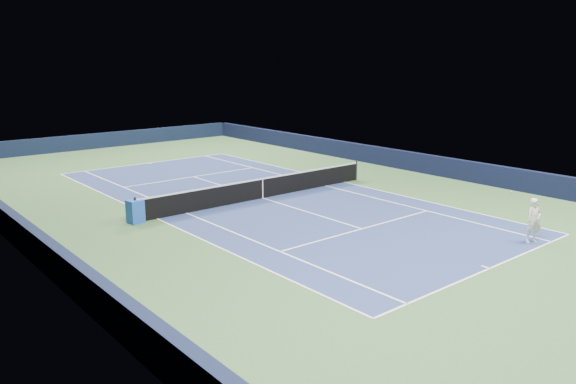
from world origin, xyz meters
TOP-DOWN VIEW (x-y plane):
  - ground at (0.00, 0.00)m, footprint 40.00×40.00m
  - wall_far at (0.00, 19.82)m, footprint 22.00×0.35m
  - wall_right at (10.82, 0.00)m, footprint 0.35×40.00m
  - wall_left at (-10.82, 0.00)m, footprint 0.35×40.00m
  - court_surface at (0.00, 0.00)m, footprint 10.97×23.77m
  - baseline_far at (0.00, 11.88)m, footprint 10.97×0.08m
  - baseline_near at (0.00, -11.88)m, footprint 10.97×0.08m
  - sideline_doubles_right at (5.49, 0.00)m, footprint 0.08×23.77m
  - sideline_doubles_left at (-5.49, 0.00)m, footprint 0.08×23.77m
  - sideline_singles_right at (4.12, 0.00)m, footprint 0.08×23.77m
  - sideline_singles_left at (-4.12, 0.00)m, footprint 0.08×23.77m
  - service_line_far at (0.00, 6.40)m, footprint 8.23×0.08m
  - service_line_near at (0.00, -6.40)m, footprint 8.23×0.08m
  - center_service_line at (0.00, 0.00)m, footprint 0.08×12.80m
  - center_mark_far at (0.00, 11.73)m, footprint 0.08×0.30m
  - center_mark_near at (0.00, -11.73)m, footprint 0.08×0.30m
  - tennis_net at (0.00, 0.00)m, footprint 12.90×0.10m
  - sponsor_cube at (-6.40, 0.04)m, footprint 0.64×0.59m
  - tennis_player at (3.51, -11.43)m, footprint 0.81×1.31m

SIDE VIEW (x-z plane):
  - ground at x=0.00m, z-range 0.00..0.00m
  - court_surface at x=0.00m, z-range 0.00..0.01m
  - baseline_far at x=0.00m, z-range 0.01..0.01m
  - baseline_near at x=0.00m, z-range 0.01..0.01m
  - sideline_doubles_right at x=5.49m, z-range 0.01..0.01m
  - sideline_doubles_left at x=-5.49m, z-range 0.01..0.01m
  - sideline_singles_right at x=4.12m, z-range 0.01..0.01m
  - sideline_singles_left at x=-4.12m, z-range 0.01..0.01m
  - service_line_far at x=0.00m, z-range 0.01..0.01m
  - service_line_near at x=0.00m, z-range 0.01..0.01m
  - center_service_line at x=0.00m, z-range 0.01..0.01m
  - center_mark_far at x=0.00m, z-range 0.01..0.01m
  - center_mark_near at x=0.00m, z-range 0.01..0.01m
  - sponsor_cube at x=-6.40m, z-range 0.00..0.95m
  - tennis_net at x=0.00m, z-range -0.03..1.04m
  - wall_far at x=0.00m, z-range 0.00..1.10m
  - wall_right at x=10.82m, z-range 0.00..1.10m
  - wall_left at x=-10.82m, z-range 0.00..1.10m
  - tennis_player at x=3.51m, z-range -0.04..1.67m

